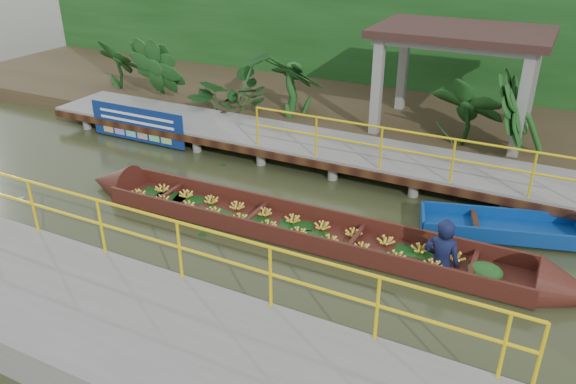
% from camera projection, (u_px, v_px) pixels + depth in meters
% --- Properties ---
extents(ground, '(80.00, 80.00, 0.00)m').
position_uv_depth(ground, '(240.00, 218.00, 11.95)').
color(ground, '#2C3219').
rests_on(ground, ground).
extents(land_strip, '(30.00, 8.00, 0.45)m').
position_uv_depth(land_strip, '(362.00, 110.00, 17.85)').
color(land_strip, '#362A1B').
rests_on(land_strip, ground).
extents(far_dock, '(16.00, 2.06, 1.66)m').
position_uv_depth(far_dock, '(309.00, 145.00, 14.48)').
color(far_dock, slate).
rests_on(far_dock, ground).
extents(near_dock, '(18.00, 2.40, 1.73)m').
position_uv_depth(near_dock, '(148.00, 342.00, 8.06)').
color(near_dock, slate).
rests_on(near_dock, ground).
extents(pavilion, '(4.40, 3.00, 3.00)m').
position_uv_depth(pavilion, '(461.00, 43.00, 14.53)').
color(pavilion, slate).
rests_on(pavilion, ground).
extents(foliage_backdrop, '(30.00, 0.80, 4.00)m').
position_uv_depth(foliage_backdrop, '(390.00, 39.00, 19.06)').
color(foliage_backdrop, '#153F14').
rests_on(foliage_backdrop, ground).
extents(vendor_boat, '(10.91, 1.35, 2.33)m').
position_uv_depth(vendor_boat, '(319.00, 228.00, 11.06)').
color(vendor_boat, '#3C1610').
rests_on(vendor_boat, ground).
extents(moored_blue_boat, '(3.77, 1.89, 0.87)m').
position_uv_depth(moored_blue_boat, '(548.00, 233.00, 11.10)').
color(moored_blue_boat, navy).
rests_on(moored_blue_boat, ground).
extents(blue_banner, '(3.17, 0.04, 0.99)m').
position_uv_depth(blue_banner, '(137.00, 124.00, 15.64)').
color(blue_banner, navy).
rests_on(blue_banner, ground).
extents(tropical_plants, '(14.36, 1.36, 1.70)m').
position_uv_depth(tropical_plants, '(283.00, 87.00, 16.30)').
color(tropical_plants, '#153F14').
rests_on(tropical_plants, ground).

